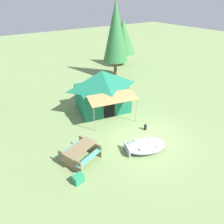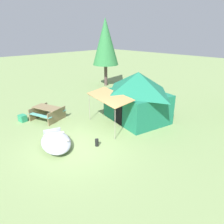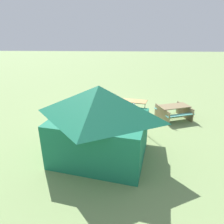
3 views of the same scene
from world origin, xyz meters
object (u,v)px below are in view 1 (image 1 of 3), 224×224
Objects in this scene: cooler_box at (78,179)px; fuel_can at (145,127)px; beached_rowboat at (145,146)px; canvas_cabin_tent at (102,90)px; pine_tree_far_center at (116,32)px; pine_tree_back_right at (123,37)px; picnic_table at (80,152)px.

cooler_box reaches higher than fuel_can.
fuel_can is (1.26, 1.37, -0.08)m from beached_rowboat.
canvas_cabin_tent reaches higher than beached_rowboat.
fuel_can is at bearing -114.56° from pine_tree_far_center.
pine_tree_far_center is (9.18, 10.15, 3.99)m from cooler_box.
beached_rowboat is at bearing -96.08° from canvas_cabin_tent.
pine_tree_back_right reaches higher than cooler_box.
pine_tree_far_center reaches higher than canvas_cabin_tent.
cooler_box is 1.29× the size of fuel_can.
beached_rowboat is 1.23× the size of picnic_table.
picnic_table is at bearing -133.40° from pine_tree_far_center.
beached_rowboat is at bearing -0.43° from cooler_box.
pine_tree_back_right is (7.50, 7.65, 1.65)m from canvas_cabin_tent.
pine_tree_far_center is (5.29, 10.17, 3.94)m from beached_rowboat.
canvas_cabin_tent is 13.03× the size of fuel_can.
pine_tree_back_right reaches higher than beached_rowboat.
canvas_cabin_tent is 6.82m from cooler_box.
fuel_can is 10.48m from pine_tree_far_center.
canvas_cabin_tent is 0.92× the size of pine_tree_back_right.
cooler_box is at bearing -165.44° from fuel_can.
picnic_table is at bearing -134.35° from pine_tree_back_right.
beached_rowboat is 7.22× the size of fuel_can.
canvas_cabin_tent is at bearing 83.92° from beached_rowboat.
beached_rowboat is 3.40m from picnic_table.
beached_rowboat is 12.12m from pine_tree_far_center.
canvas_cabin_tent is at bearing -134.46° from pine_tree_back_right.
picnic_table is at bearing -178.51° from fuel_can.
picnic_table reaches higher than fuel_can.
beached_rowboat is 3.89m from cooler_box.
canvas_cabin_tent is 3.98m from fuel_can.
canvas_cabin_tent is 5.39m from picnic_table.
fuel_can is at bearing -78.88° from canvas_cabin_tent.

